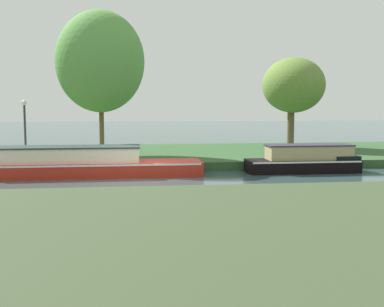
{
  "coord_description": "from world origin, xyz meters",
  "views": [
    {
      "loc": [
        -0.21,
        -19.88,
        3.13
      ],
      "look_at": [
        2.38,
        1.2,
        0.9
      ],
      "focal_mm": 45.95,
      "sensor_mm": 36.0,
      "label": 1
    }
  ],
  "objects_px": {
    "willow_tree_centre": "(293,85)",
    "mooring_post_near": "(52,157)",
    "red_barge": "(73,164)",
    "black_narrowboat": "(306,160)",
    "willow_tree_left": "(100,62)",
    "lamp_post": "(25,123)"
  },
  "relations": [
    {
      "from": "willow_tree_centre",
      "to": "willow_tree_left",
      "type": "bearing_deg",
      "value": -165.02
    },
    {
      "from": "black_narrowboat",
      "to": "lamp_post",
      "type": "height_order",
      "value": "lamp_post"
    },
    {
      "from": "lamp_post",
      "to": "mooring_post_near",
      "type": "relative_size",
      "value": 4.5
    },
    {
      "from": "black_narrowboat",
      "to": "mooring_post_near",
      "type": "bearing_deg",
      "value": 173.91
    },
    {
      "from": "mooring_post_near",
      "to": "lamp_post",
      "type": "bearing_deg",
      "value": 137.0
    },
    {
      "from": "lamp_post",
      "to": "red_barge",
      "type": "bearing_deg",
      "value": -45.88
    },
    {
      "from": "black_narrowboat",
      "to": "willow_tree_centre",
      "type": "relative_size",
      "value": 0.93
    },
    {
      "from": "willow_tree_left",
      "to": "mooring_post_near",
      "type": "xyz_separation_m",
      "value": [
        -1.99,
        -3.33,
        -4.46
      ]
    },
    {
      "from": "black_narrowboat",
      "to": "willow_tree_left",
      "type": "height_order",
      "value": "willow_tree_left"
    },
    {
      "from": "willow_tree_left",
      "to": "willow_tree_centre",
      "type": "distance_m",
      "value": 11.61
    },
    {
      "from": "red_barge",
      "to": "black_narrowboat",
      "type": "xyz_separation_m",
      "value": [
        10.24,
        0.0,
        0.03
      ]
    },
    {
      "from": "black_narrowboat",
      "to": "willow_tree_left",
      "type": "xyz_separation_m",
      "value": [
        -9.29,
        4.54,
        4.63
      ]
    },
    {
      "from": "black_narrowboat",
      "to": "willow_tree_left",
      "type": "bearing_deg",
      "value": 153.97
    },
    {
      "from": "red_barge",
      "to": "black_narrowboat",
      "type": "bearing_deg",
      "value": 0.0
    },
    {
      "from": "red_barge",
      "to": "willow_tree_centre",
      "type": "distance_m",
      "value": 14.71
    },
    {
      "from": "black_narrowboat",
      "to": "willow_tree_left",
      "type": "distance_m",
      "value": 11.33
    },
    {
      "from": "mooring_post_near",
      "to": "willow_tree_centre",
      "type": "bearing_deg",
      "value": 25.67
    },
    {
      "from": "willow_tree_centre",
      "to": "mooring_post_near",
      "type": "xyz_separation_m",
      "value": [
        -13.15,
        -6.32,
        -3.4
      ]
    },
    {
      "from": "red_barge",
      "to": "lamp_post",
      "type": "distance_m",
      "value": 3.86
    },
    {
      "from": "lamp_post",
      "to": "mooring_post_near",
      "type": "distance_m",
      "value": 2.41
    },
    {
      "from": "red_barge",
      "to": "mooring_post_near",
      "type": "height_order",
      "value": "red_barge"
    },
    {
      "from": "willow_tree_left",
      "to": "willow_tree_centre",
      "type": "bearing_deg",
      "value": 14.98
    }
  ]
}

